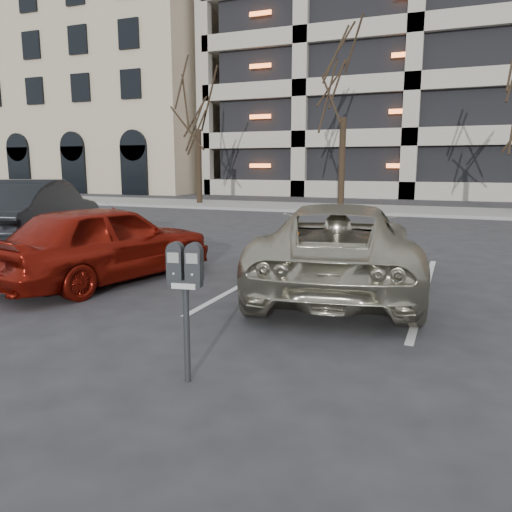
{
  "coord_description": "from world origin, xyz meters",
  "views": [
    {
      "loc": [
        1.8,
        -5.7,
        1.94
      ],
      "look_at": [
        0.03,
        -1.33,
        1.07
      ],
      "focal_mm": 35.0,
      "sensor_mm": 36.0,
      "label": 1
    }
  ],
  "objects_px": {
    "parking_meter": "(185,278)",
    "car_dark": "(27,219)",
    "tree_a": "(197,82)",
    "car_red": "(106,242)",
    "tree_b": "(345,58)",
    "car_silver": "(8,224)",
    "suv_silver": "(338,246)"
  },
  "relations": [
    {
      "from": "parking_meter",
      "to": "car_red",
      "type": "distance_m",
      "value": 4.41
    },
    {
      "from": "parking_meter",
      "to": "suv_silver",
      "type": "height_order",
      "value": "suv_silver"
    },
    {
      "from": "tree_b",
      "to": "car_silver",
      "type": "height_order",
      "value": "tree_b"
    },
    {
      "from": "tree_b",
      "to": "tree_a",
      "type": "bearing_deg",
      "value": 180.0
    },
    {
      "from": "tree_b",
      "to": "car_red",
      "type": "distance_m",
      "value": 16.06
    },
    {
      "from": "suv_silver",
      "to": "car_silver",
      "type": "distance_m",
      "value": 7.76
    },
    {
      "from": "parking_meter",
      "to": "suv_silver",
      "type": "relative_size",
      "value": 0.24
    },
    {
      "from": "suv_silver",
      "to": "car_silver",
      "type": "xyz_separation_m",
      "value": [
        -7.73,
        0.65,
        -0.06
      ]
    },
    {
      "from": "parking_meter",
      "to": "car_dark",
      "type": "relative_size",
      "value": 0.25
    },
    {
      "from": "tree_a",
      "to": "car_red",
      "type": "height_order",
      "value": "tree_a"
    },
    {
      "from": "suv_silver",
      "to": "car_red",
      "type": "distance_m",
      "value": 3.84
    },
    {
      "from": "tree_a",
      "to": "suv_silver",
      "type": "distance_m",
      "value": 18.05
    },
    {
      "from": "car_dark",
      "to": "car_silver",
      "type": "distance_m",
      "value": 1.19
    },
    {
      "from": "suv_silver",
      "to": "car_dark",
      "type": "distance_m",
      "value": 6.66
    },
    {
      "from": "tree_a",
      "to": "car_red",
      "type": "distance_m",
      "value": 17.1
    },
    {
      "from": "tree_b",
      "to": "parking_meter",
      "type": "relative_size",
      "value": 7.0
    },
    {
      "from": "car_red",
      "to": "car_silver",
      "type": "height_order",
      "value": "car_red"
    },
    {
      "from": "tree_b",
      "to": "suv_silver",
      "type": "xyz_separation_m",
      "value": [
        3.1,
        -14.06,
        -5.65
      ]
    },
    {
      "from": "car_silver",
      "to": "car_dark",
      "type": "bearing_deg",
      "value": 132.53
    },
    {
      "from": "car_red",
      "to": "car_silver",
      "type": "distance_m",
      "value": 4.32
    },
    {
      "from": "car_red",
      "to": "car_dark",
      "type": "distance_m",
      "value": 3.16
    },
    {
      "from": "parking_meter",
      "to": "suv_silver",
      "type": "bearing_deg",
      "value": 73.68
    },
    {
      "from": "parking_meter",
      "to": "tree_b",
      "type": "bearing_deg",
      "value": 88.83
    },
    {
      "from": "car_red",
      "to": "car_dark",
      "type": "height_order",
      "value": "car_dark"
    },
    {
      "from": "tree_a",
      "to": "parking_meter",
      "type": "relative_size",
      "value": 6.43
    },
    {
      "from": "suv_silver",
      "to": "car_silver",
      "type": "height_order",
      "value": "suv_silver"
    },
    {
      "from": "tree_b",
      "to": "car_dark",
      "type": "bearing_deg",
      "value": -104.41
    },
    {
      "from": "suv_silver",
      "to": "car_red",
      "type": "bearing_deg",
      "value": 4.23
    },
    {
      "from": "suv_silver",
      "to": "parking_meter",
      "type": "bearing_deg",
      "value": 72.98
    },
    {
      "from": "tree_a",
      "to": "parking_meter",
      "type": "distance_m",
      "value": 20.97
    },
    {
      "from": "parking_meter",
      "to": "car_red",
      "type": "relative_size",
      "value": 0.32
    },
    {
      "from": "car_dark",
      "to": "car_red",
      "type": "bearing_deg",
      "value": 134.09
    }
  ]
}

